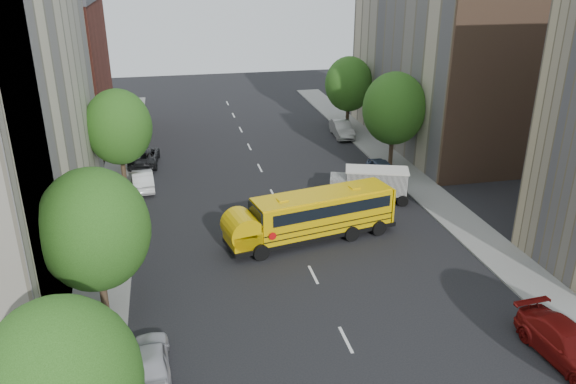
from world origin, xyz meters
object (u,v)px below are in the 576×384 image
object	(u,v)px
parked_car_0	(151,359)
parked_car_4	(383,171)
street_tree_2	(118,127)
safari_truck	(370,183)
school_bus	(310,214)
street_tree_5	(349,84)
street_tree_1	(94,230)
street_tree_4	(394,109)
street_tree_0	(63,383)
parked_car_3	(568,345)
parked_car_2	(144,156)
parked_car_5	(342,129)
parked_car_1	(143,180)

from	to	relation	value
parked_car_0	parked_car_4	size ratio (longest dim) A/B	0.89
street_tree_2	safari_truck	distance (m)	19.25
school_bus	street_tree_5	bearing A→B (deg)	55.48
street_tree_2	street_tree_5	bearing A→B (deg)	28.61
street_tree_5	safari_truck	bearing A→B (deg)	-102.86
street_tree_1	street_tree_5	size ratio (longest dim) A/B	1.05
street_tree_5	school_bus	bearing A→B (deg)	-113.06
street_tree_1	safari_truck	bearing A→B (deg)	32.99
street_tree_4	parked_car_4	size ratio (longest dim) A/B	1.83
street_tree_0	parked_car_4	xyz separation A→B (m)	(20.20, 25.17, -3.89)
school_bus	parked_car_3	size ratio (longest dim) A/B	2.09
street_tree_4	parked_car_0	xyz separation A→B (m)	(-19.80, -22.30, -4.41)
parked_car_2	parked_car_5	xyz separation A→B (m)	(19.20, 4.28, 0.07)
street_tree_4	street_tree_0	bearing A→B (deg)	-128.16
parked_car_0	school_bus	bearing A→B (deg)	-133.88
school_bus	parked_car_5	distance (m)	22.87
parked_car_1	street_tree_5	bearing A→B (deg)	-152.70
school_bus	street_tree_2	bearing A→B (deg)	123.96
parked_car_1	parked_car_3	world-z (taller)	parked_car_3
safari_truck	parked_car_2	xyz separation A→B (m)	(-16.39, 11.58, -0.56)
parked_car_5	parked_car_1	bearing A→B (deg)	-148.46
parked_car_1	parked_car_2	world-z (taller)	parked_car_1
safari_truck	parked_car_0	size ratio (longest dim) A/B	1.52
safari_truck	parked_car_3	size ratio (longest dim) A/B	1.10
school_bus	parked_car_5	size ratio (longest dim) A/B	2.36
street_tree_5	parked_car_4	bearing A→B (deg)	-96.94
safari_truck	parked_car_5	bearing A→B (deg)	98.26
street_tree_1	street_tree_2	size ratio (longest dim) A/B	1.03
parked_car_2	parked_car_5	distance (m)	19.67
street_tree_4	parked_car_4	world-z (taller)	street_tree_4
street_tree_0	street_tree_4	bearing A→B (deg)	51.84
parked_car_1	parked_car_0	bearing A→B (deg)	87.84
street_tree_0	parked_car_1	xyz separation A→B (m)	(1.40, 27.34, -3.91)
street_tree_2	school_bus	bearing A→B (deg)	-44.58
school_bus	parked_car_5	world-z (taller)	school_bus
street_tree_0	parked_car_4	world-z (taller)	street_tree_0
safari_truck	parked_car_0	distance (m)	22.24
school_bus	parked_car_1	distance (m)	15.29
street_tree_1	parked_car_2	distance (m)	23.55
safari_truck	parked_car_4	world-z (taller)	safari_truck
parked_car_1	street_tree_1	bearing A→B (deg)	81.11
street_tree_0	street_tree_5	size ratio (longest dim) A/B	0.99
parked_car_3	parked_car_5	size ratio (longest dim) A/B	1.13
parked_car_0	safari_truck	bearing A→B (deg)	-135.88
street_tree_1	safari_truck	size ratio (longest dim) A/B	1.33
street_tree_5	parked_car_0	bearing A→B (deg)	-119.99
street_tree_0	parked_car_1	world-z (taller)	street_tree_0
street_tree_2	street_tree_4	xyz separation A→B (m)	(22.00, 0.00, 0.25)
parked_car_3	parked_car_4	world-z (taller)	parked_car_3
street_tree_4	parked_car_5	size ratio (longest dim) A/B	1.70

